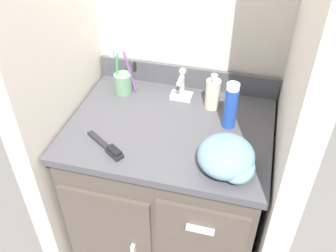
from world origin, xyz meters
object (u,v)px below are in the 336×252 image
Objects in this scene: shaving_cream_can at (231,106)px; hand_towel at (229,158)px; toothbrush_cup at (123,82)px; hairbrush at (109,148)px; soap_dispenser at (213,93)px.

shaving_cream_can reaches higher than hand_towel.
toothbrush_cup reaches higher than hairbrush.
shaving_cream_can is at bearing 65.63° from hairbrush.
soap_dispenser is 0.14m from shaving_cream_can.
hairbrush is (0.08, -0.36, -0.04)m from toothbrush_cup.
hand_towel is (0.11, -0.33, -0.02)m from soap_dispenser.
toothbrush_cup reaches higher than hand_towel.
shaving_cream_can reaches higher than hairbrush.
hairbrush is 0.83× the size of hand_towel.
toothbrush_cup is 0.98× the size of hand_towel.
hairbrush is at bearing -78.05° from toothbrush_cup.
shaving_cream_can is 0.23m from hand_towel.
toothbrush_cup is at bearing 178.20° from soap_dispenser.
hand_towel reaches higher than hairbrush.
soap_dispenser is at bearing 82.06° from hairbrush.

